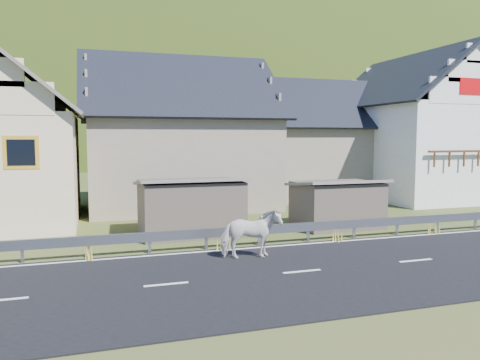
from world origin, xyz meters
name	(u,v)px	position (x,y,z in m)	size (l,w,h in m)	color
ground	(302,273)	(0.00, 0.00, 0.00)	(160.00, 160.00, 0.00)	#36481A
road	(302,272)	(0.00, 0.00, 0.02)	(60.00, 7.00, 0.04)	black
lane_markings	(302,271)	(0.00, 0.00, 0.04)	(60.00, 6.60, 0.01)	silver
guardrail	(259,230)	(0.00, 3.68, 0.56)	(28.10, 0.09, 0.75)	#93969B
shed_left	(190,207)	(-2.00, 6.50, 1.10)	(4.30, 3.30, 2.40)	brown
shed_right	(337,205)	(4.50, 6.00, 1.00)	(3.80, 2.90, 2.20)	brown
house_stone_a	(177,126)	(-1.00, 15.00, 4.63)	(10.80, 9.80, 8.90)	gray
house_stone_b	(316,133)	(9.00, 17.00, 4.24)	(9.80, 8.80, 8.10)	gray
house_white	(418,121)	(15.00, 14.00, 5.06)	(8.80, 10.80, 9.70)	white
mountain	(121,197)	(5.00, 180.00, -20.00)	(440.00, 280.00, 260.00)	#2A3E11
horse	(251,234)	(-0.93, 1.90, 0.86)	(1.93, 0.88, 1.63)	silver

